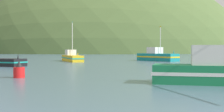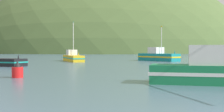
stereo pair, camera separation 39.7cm
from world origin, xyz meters
name	(u,v)px [view 2 (the right image)]	position (x,y,z in m)	size (l,w,h in m)	color
hill_far_center	(112,53)	(22.12, 199.35, 0.00)	(191.66, 153.33, 107.68)	#516B38
hill_mid_left	(40,53)	(-27.72, 193.18, 0.00)	(101.77, 81.41, 43.76)	#47703D
fishing_boat_teal	(158,56)	(9.96, 47.53, 0.93)	(6.69, 9.23, 6.79)	#147F84
fishing_boat_yellow	(73,57)	(-6.64, 47.72, 0.74)	(4.07, 9.99, 7.50)	gold
channel_buoy	(17,71)	(-11.20, 16.14, 0.54)	(0.89, 0.89, 1.35)	red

